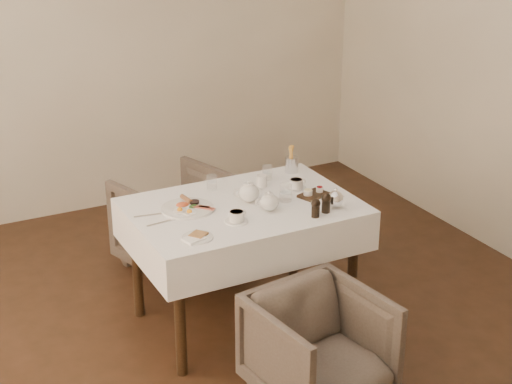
{
  "coord_description": "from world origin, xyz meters",
  "views": [
    {
      "loc": [
        -1.58,
        -3.24,
        2.52
      ],
      "look_at": [
        0.31,
        0.42,
        0.82
      ],
      "focal_mm": 55.0,
      "sensor_mm": 36.0,
      "label": 1
    }
  ],
  "objects": [
    {
      "name": "table",
      "position": [
        0.23,
        0.42,
        0.64
      ],
      "size": [
        1.28,
        0.88,
        0.75
      ],
      "color": "black",
      "rests_on": "ground"
    },
    {
      "name": "armchair_near",
      "position": [
        0.24,
        -0.41,
        0.29
      ],
      "size": [
        0.69,
        0.7,
        0.57
      ],
      "primitive_type": "imported",
      "rotation": [
        0.0,
        0.0,
        0.13
      ],
      "color": "#4A3F36",
      "rests_on": "ground"
    },
    {
      "name": "armchair_far",
      "position": [
        0.17,
        1.25,
        0.32
      ],
      "size": [
        0.88,
        0.89,
        0.65
      ],
      "primitive_type": "imported",
      "rotation": [
        0.0,
        0.0,
        3.46
      ],
      "color": "#4A3F36",
      "rests_on": "ground"
    },
    {
      "name": "breakfast_plate",
      "position": [
        -0.07,
        0.51,
        0.77
      ],
      "size": [
        0.3,
        0.3,
        0.04
      ],
      "rotation": [
        0.0,
        0.0,
        -0.32
      ],
      "color": "white",
      "rests_on": "table"
    },
    {
      "name": "side_plate",
      "position": [
        -0.18,
        0.14,
        0.76
      ],
      "size": [
        0.17,
        0.16,
        0.02
      ],
      "rotation": [
        0.0,
        0.0,
        0.42
      ],
      "color": "white",
      "rests_on": "table"
    },
    {
      "name": "teapot_centre",
      "position": [
        0.28,
        0.45,
        0.82
      ],
      "size": [
        0.19,
        0.17,
        0.13
      ],
      "primitive_type": null,
      "rotation": [
        0.0,
        0.0,
        -0.26
      ],
      "color": "white",
      "rests_on": "table"
    },
    {
      "name": "teapot_front",
      "position": [
        0.32,
        0.28,
        0.82
      ],
      "size": [
        0.17,
        0.15,
        0.12
      ],
      "primitive_type": null,
      "rotation": [
        0.0,
        0.0,
        -0.22
      ],
      "color": "white",
      "rests_on": "table"
    },
    {
      "name": "creamer",
      "position": [
        0.45,
        0.62,
        0.79
      ],
      "size": [
        0.06,
        0.06,
        0.07
      ],
      "primitive_type": "cylinder",
      "rotation": [
        0.0,
        0.0,
        0.02
      ],
      "color": "white",
      "rests_on": "table"
    },
    {
      "name": "teacup_near",
      "position": [
        0.1,
        0.23,
        0.78
      ],
      "size": [
        0.13,
        0.13,
        0.06
      ],
      "rotation": [
        0.0,
        0.0,
        0.24
      ],
      "color": "white",
      "rests_on": "table"
    },
    {
      "name": "teacup_far",
      "position": [
        0.62,
        0.49,
        0.78
      ],
      "size": [
        0.12,
        0.12,
        0.06
      ],
      "rotation": [
        0.0,
        0.0,
        -0.03
      ],
      "color": "white",
      "rests_on": "table"
    },
    {
      "name": "glass_left",
      "position": [
        0.17,
        0.72,
        0.8
      ],
      "size": [
        0.07,
        0.07,
        0.09
      ],
      "primitive_type": "cylinder",
      "rotation": [
        0.0,
        0.0,
        -0.19
      ],
      "color": "silver",
      "rests_on": "table"
    },
    {
      "name": "glass_mid",
      "position": [
        0.47,
        0.36,
        0.81
      ],
      "size": [
        0.08,
        0.08,
        0.1
      ],
      "primitive_type": "cylinder",
      "rotation": [
        0.0,
        0.0,
        -0.08
      ],
      "color": "silver",
      "rests_on": "table"
    },
    {
      "name": "glass_right",
      "position": [
        0.54,
        0.71,
        0.8
      ],
      "size": [
        0.07,
        0.07,
        0.09
      ],
      "primitive_type": "cylinder",
      "rotation": [
        0.0,
        0.0,
        -0.13
      ],
      "color": "silver",
      "rests_on": "table"
    },
    {
      "name": "condiment_board",
      "position": [
        0.65,
        0.35,
        0.77
      ],
      "size": [
        0.2,
        0.16,
        0.04
      ],
      "rotation": [
        0.0,
        0.0,
        0.33
      ],
      "color": "black",
      "rests_on": "table"
    },
    {
      "name": "pepper_mill_left",
      "position": [
        0.51,
        0.09,
        0.81
      ],
      "size": [
        0.07,
        0.07,
        0.11
      ],
      "primitive_type": null,
      "rotation": [
        0.0,
        0.0,
        -0.33
      ],
      "color": "black",
      "rests_on": "table"
    },
    {
      "name": "pepper_mill_right",
      "position": [
        0.59,
        0.12,
        0.81
      ],
      "size": [
        0.07,
        0.07,
        0.11
      ],
      "primitive_type": null,
      "rotation": [
        0.0,
        0.0,
        0.37
      ],
      "color": "black",
      "rests_on": "table"
    },
    {
      "name": "silver_pot",
      "position": [
        0.68,
        0.15,
        0.82
      ],
      "size": [
        0.12,
        0.1,
        0.12
      ],
      "primitive_type": null,
      "rotation": [
        0.0,
        0.0,
        -0.04
      ],
      "color": "white",
      "rests_on": "table"
    },
    {
      "name": "fries_cup",
      "position": [
        0.74,
        0.75,
        0.83
      ],
      "size": [
        0.08,
        0.08,
        0.18
      ],
      "rotation": [
        0.0,
        0.0,
        -0.2
      ],
      "color": "silver",
      "rests_on": "table"
    },
    {
      "name": "cutlery_fork",
      "position": [
        -0.28,
        0.53,
        0.76
      ],
      "size": [
        0.2,
        0.05,
        0.0
      ],
      "primitive_type": "cube",
      "rotation": [
        0.0,
        0.0,
        1.41
      ],
      "color": "silver",
      "rests_on": "table"
    },
    {
      "name": "cutlery_knife",
      "position": [
        -0.26,
        0.41,
        0.76
      ],
      "size": [
        0.2,
        0.04,
        0.0
      ],
      "primitive_type": "cube",
      "rotation": [
        0.0,
        0.0,
        1.67
      ],
      "color": "silver",
      "rests_on": "table"
    }
  ]
}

